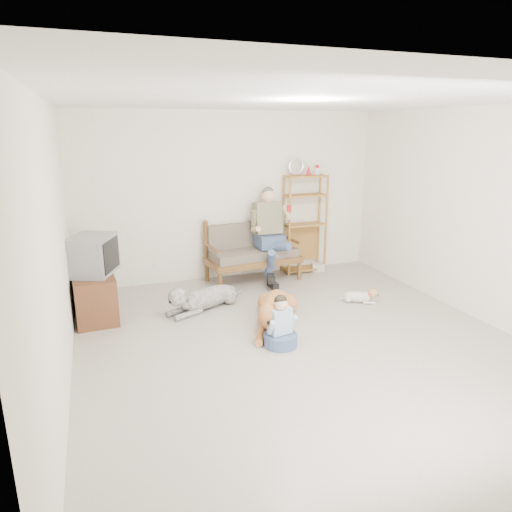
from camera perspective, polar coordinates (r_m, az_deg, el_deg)
name	(u,v)px	position (r m, az deg, el deg)	size (l,w,h in m)	color
floor	(301,343)	(5.43, 5.64, -10.83)	(5.50, 5.50, 0.00)	#BDB4A6
ceiling	(308,99)	(4.88, 6.53, 18.90)	(5.50, 5.50, 0.00)	white
wall_back	(231,196)	(7.52, -3.13, 7.44)	(5.00, 5.00, 0.00)	silver
wall_left	(55,250)	(4.52, -23.86, 0.67)	(5.50, 5.50, 0.00)	silver
wall_right	(483,216)	(6.46, 26.53, 4.50)	(5.50, 5.50, 0.00)	silver
loveseat	(252,251)	(7.47, -0.51, 0.65)	(1.56, 0.84, 0.95)	brown
man	(271,240)	(7.29, 1.90, 1.98)	(0.58, 0.82, 1.34)	#465481
etagere	(305,223)	(7.86, 6.09, 4.11)	(0.74, 0.33, 1.97)	#A36B33
book_stack	(318,267)	(8.10, 7.78, -1.38)	(0.21, 0.15, 0.14)	white
tv_stand	(94,296)	(6.36, -19.54, -4.75)	(0.54, 0.92, 0.60)	brown
crt_tv	(93,255)	(6.22, -19.70, 0.14)	(0.68, 0.74, 0.50)	slate
wall_outlet	(158,266)	(7.47, -12.19, -1.19)	(0.12, 0.02, 0.08)	white
golden_retriever	(274,311)	(5.79, 2.29, -6.88)	(0.88, 1.51, 0.49)	#B26F3D
shaggy_dog	(202,298)	(6.35, -6.78, -5.23)	(1.26, 0.70, 0.41)	silver
terrier	(362,296)	(6.75, 13.10, -4.90)	(0.52, 0.40, 0.22)	silver
child	(280,327)	(5.28, 3.06, -8.91)	(0.39, 0.39, 0.62)	#465481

